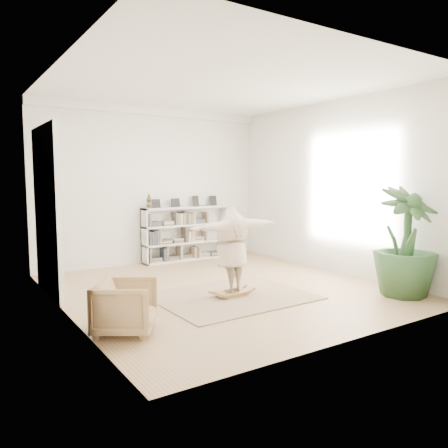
% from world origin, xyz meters
% --- Properties ---
extents(floor, '(6.00, 6.00, 0.00)m').
position_xyz_m(floor, '(0.00, 0.00, 0.00)').
color(floor, '#9F7A52').
rests_on(floor, ground).
extents(room_shell, '(6.00, 6.00, 6.00)m').
position_xyz_m(room_shell, '(0.00, 2.94, 3.51)').
color(room_shell, silver).
rests_on(room_shell, floor).
extents(doors, '(0.09, 1.78, 2.92)m').
position_xyz_m(doors, '(-2.70, 1.30, 1.40)').
color(doors, white).
rests_on(doors, floor).
extents(bookshelf, '(2.20, 0.35, 1.64)m').
position_xyz_m(bookshelf, '(0.74, 2.82, 0.64)').
color(bookshelf, silver).
rests_on(bookshelf, floor).
extents(armchair, '(1.03, 1.02, 0.68)m').
position_xyz_m(armchair, '(-2.30, -1.23, 0.34)').
color(armchair, tan).
rests_on(armchair, floor).
extents(rug, '(2.54, 2.05, 0.02)m').
position_xyz_m(rug, '(-0.19, -0.56, 0.01)').
color(rug, tan).
rests_on(rug, floor).
extents(rocker_board, '(0.54, 0.33, 0.11)m').
position_xyz_m(rocker_board, '(-0.19, -0.56, 0.07)').
color(rocker_board, olive).
rests_on(rocker_board, rug).
extents(person, '(1.76, 0.51, 1.43)m').
position_xyz_m(person, '(-0.19, -0.56, 0.85)').
color(person, beige).
rests_on(person, rocker_board).
extents(houseplant, '(1.14, 1.14, 1.85)m').
position_xyz_m(houseplant, '(2.30, -2.08, 0.93)').
color(houseplant, '#2C5128').
rests_on(houseplant, floor).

